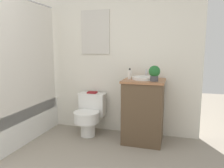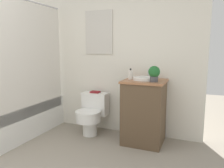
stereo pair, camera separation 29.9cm
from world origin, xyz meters
name	(u,v)px [view 1 (the left image)]	position (x,y,z in m)	size (l,w,h in m)	color
wall_back	(89,53)	(0.00, 2.33, 1.26)	(3.46, 0.07, 2.50)	silver
shower_area	(14,119)	(-0.90, 1.57, 0.30)	(0.64, 1.46, 1.98)	white
toilet	(89,113)	(0.11, 2.04, 0.34)	(0.42, 0.53, 0.63)	white
vanity	(143,111)	(0.94, 2.02, 0.45)	(0.57, 0.53, 0.89)	brown
sink	(144,78)	(0.94, 2.05, 0.91)	(0.34, 0.37, 0.13)	white
soap_bottle	(130,74)	(0.74, 2.02, 0.96)	(0.06, 0.06, 0.15)	silver
potted_plant	(154,73)	(1.09, 1.91, 1.01)	(0.15, 0.15, 0.21)	#4C4C51
book_on_tank	(92,92)	(0.11, 2.16, 0.64)	(0.14, 0.11, 0.02)	maroon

